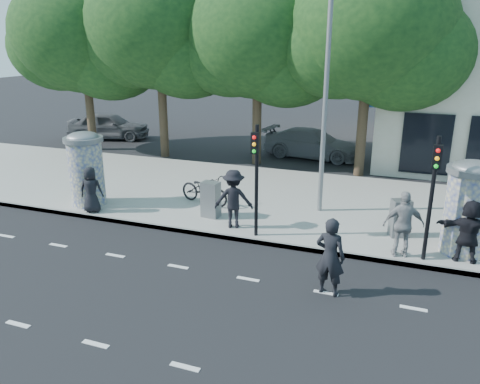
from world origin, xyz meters
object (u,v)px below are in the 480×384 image
at_px(ad_column_right, 468,206).
at_px(traffic_pole_far, 433,187).
at_px(ped_f, 469,231).
at_px(cabinet_right, 400,218).
at_px(ped_a, 91,190).
at_px(car_right, 313,143).
at_px(ped_d, 234,199).
at_px(ped_e, 404,225).
at_px(man_road, 330,257).
at_px(ad_column_left, 86,167).
at_px(street_lamp, 327,74).
at_px(cabinet_left, 211,200).
at_px(traffic_pole_near, 256,170).
at_px(car_left, 109,126).
at_px(bicycle, 204,189).

xyz_separation_m(ad_column_right, traffic_pole_far, (-1.00, -0.91, 0.69)).
distance_m(ped_f, cabinet_right, 2.11).
height_order(traffic_pole_far, ped_a, traffic_pole_far).
bearing_deg(car_right, ped_d, -174.92).
xyz_separation_m(ped_e, man_road, (-1.56, -2.44, -0.11)).
bearing_deg(cabinet_right, man_road, -134.45).
height_order(traffic_pole_far, car_right, traffic_pole_far).
bearing_deg(ad_column_left, ad_column_right, 0.92).
relative_size(traffic_pole_far, man_road, 1.74).
xyz_separation_m(ped_d, car_right, (0.32, 10.64, -0.35)).
bearing_deg(traffic_pole_far, ped_f, 17.96).
distance_m(street_lamp, ped_d, 4.96).
bearing_deg(cabinet_left, street_lamp, 34.65).
relative_size(traffic_pole_far, ped_d, 1.81).
xyz_separation_m(traffic_pole_near, man_road, (2.64, -2.39, -1.26)).
xyz_separation_m(man_road, car_left, (-15.94, 13.90, -0.15)).
relative_size(street_lamp, car_right, 1.57).
relative_size(traffic_pole_near, street_lamp, 0.42).
xyz_separation_m(ped_f, man_road, (-3.20, -2.72, -0.05)).
xyz_separation_m(bicycle, car_left, (-10.63, 9.33, 0.14)).
distance_m(traffic_pole_near, car_left, 17.65).
relative_size(ped_e, man_road, 0.95).
xyz_separation_m(ad_column_right, car_right, (-6.36, 10.18, -0.80)).
bearing_deg(man_road, ad_column_right, -125.68).
distance_m(ped_d, ped_f, 6.72).
bearing_deg(bicycle, cabinet_right, -81.82).
height_order(ped_e, car_left, ped_e).
xyz_separation_m(ped_f, car_right, (-6.39, 10.75, -0.29)).
xyz_separation_m(traffic_pole_far, ped_a, (-10.76, 0.06, -1.28)).
bearing_deg(bicycle, ped_e, -93.21).
distance_m(traffic_pole_near, street_lamp, 4.07).
bearing_deg(car_right, traffic_pole_near, -170.30).
xyz_separation_m(ad_column_left, bicycle, (3.93, 1.47, -0.85)).
bearing_deg(ad_column_right, cabinet_right, 160.97).
xyz_separation_m(ped_d, cabinet_right, (4.98, 1.05, -0.36)).
bearing_deg(ad_column_left, bicycle, 20.51).
distance_m(ped_a, car_left, 13.60).
xyz_separation_m(ad_column_right, ped_e, (-1.60, -0.85, -0.46)).
relative_size(bicycle, car_left, 0.42).
distance_m(ad_column_right, bicycle, 8.61).
bearing_deg(ad_column_left, traffic_pole_near, -6.11).
bearing_deg(ad_column_left, traffic_pole_far, -3.55).
distance_m(street_lamp, ped_e, 5.42).
xyz_separation_m(street_lamp, ped_d, (-2.28, -2.39, -3.70)).
xyz_separation_m(ad_column_left, car_left, (-6.70, 10.80, -0.72)).
distance_m(ad_column_left, traffic_pole_far, 11.44).
bearing_deg(cabinet_right, traffic_pole_far, -88.68).
bearing_deg(ad_column_left, ped_a, -45.61).
distance_m(traffic_pole_far, bicycle, 7.93).
bearing_deg(bicycle, ped_d, -120.03).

